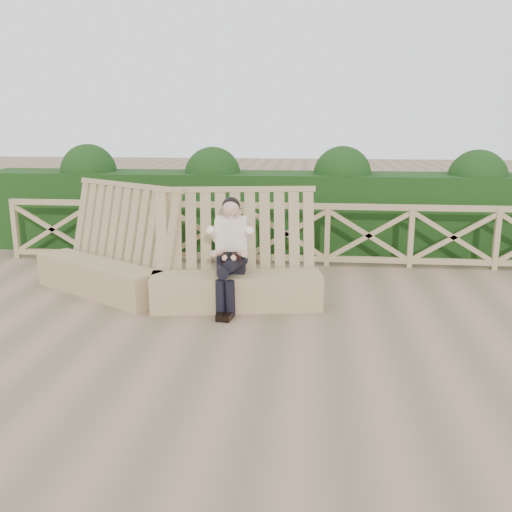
# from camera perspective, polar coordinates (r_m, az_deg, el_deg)

# --- Properties ---
(ground) EXTENTS (60.00, 60.00, 0.00)m
(ground) POSITION_cam_1_polar(r_m,az_deg,el_deg) (6.83, 1.51, -8.20)
(ground) COLOR brown
(ground) RESTS_ON ground
(bench) EXTENTS (4.40, 1.90, 1.62)m
(bench) POSITION_cam_1_polar(r_m,az_deg,el_deg) (8.22, -8.91, -1.55)
(bench) COLOR #8E7751
(bench) RESTS_ON ground
(woman) EXTENTS (0.44, 0.92, 1.52)m
(woman) POSITION_cam_1_polar(r_m,az_deg,el_deg) (7.66, -2.59, 0.61)
(woman) COLOR black
(woman) RESTS_ON ground
(guardrail) EXTENTS (10.10, 0.09, 1.10)m
(guardrail) POSITION_cam_1_polar(r_m,az_deg,el_deg) (10.03, 3.02, 2.23)
(guardrail) COLOR #977B58
(guardrail) RESTS_ON ground
(hedge) EXTENTS (12.00, 1.20, 1.50)m
(hedge) POSITION_cam_1_polar(r_m,az_deg,el_deg) (11.18, 3.34, 4.44)
(hedge) COLOR black
(hedge) RESTS_ON ground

